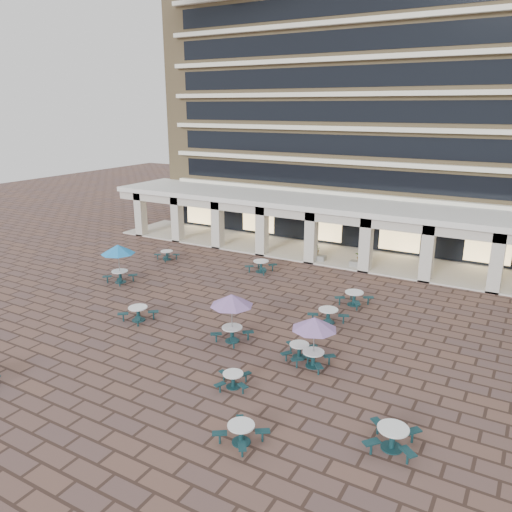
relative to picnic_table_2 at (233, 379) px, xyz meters
The scene contains 17 objects.
ground 5.82m from the picnic_table_2, 112.21° to the left, with size 120.00×120.00×0.00m, color brown.
apartment_building 33.24m from the picnic_table_2, 94.07° to the left, with size 40.00×15.50×25.20m.
retail_arcade 20.46m from the picnic_table_2, 96.21° to the left, with size 42.00×6.60×4.40m.
picnic_table_2 is the anchor object (origin of this frame).
picnic_table_3 3.66m from the picnic_table_2, 53.25° to the right, with size 1.84×1.84×0.73m.
picnic_table_4 15.56m from the picnic_table_2, 151.79° to the left, with size 2.26×2.26×2.61m.
picnic_table_5 8.83m from the picnic_table_2, 158.77° to the left, with size 1.88×1.88×0.79m.
picnic_table_6 4.65m from the picnic_table_2, 122.97° to the left, with size 2.17×2.17×2.51m.
picnic_table_7 6.91m from the picnic_table_2, ahead, with size 1.98×1.98×0.82m.
picnic_table_8 19.24m from the picnic_table_2, 137.77° to the left, with size 1.85×1.85×0.70m.
picnic_table_9 3.96m from the picnic_table_2, 70.61° to the left, with size 1.81×1.81×0.70m.
picnic_table_10 8.17m from the picnic_table_2, 82.91° to the left, with size 2.20×2.20×0.81m.
picnic_table_11 4.30m from the picnic_table_2, 56.07° to the left, with size 2.08×2.08×2.40m.
picnic_table_12 15.39m from the picnic_table_2, 114.89° to the left, with size 1.92×1.92×0.83m.
picnic_table_13 11.37m from the picnic_table_2, 83.04° to the left, with size 2.14×2.14×0.83m.
planter_left 18.72m from the picnic_table_2, 102.58° to the left, with size 1.50×0.79×1.35m.
planter_right 18.28m from the picnic_table_2, 91.78° to the left, with size 1.50×0.83×1.31m.
Camera 1 is at (12.28, -21.02, 11.38)m, focal length 35.00 mm.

